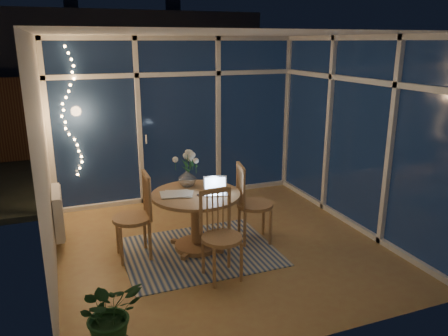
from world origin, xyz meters
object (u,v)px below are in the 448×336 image
Objects in this scene: dining_table at (196,221)px; potted_plant at (111,319)px; chair_right at (255,203)px; flower_vase at (187,178)px; chair_front at (222,236)px; laptop at (216,186)px; chair_left at (132,216)px.

dining_table is 1.43× the size of potted_plant.
chair_right reaches higher than flower_vase.
dining_table is at bearing 53.15° from potted_plant.
dining_table is at bearing 97.07° from chair_right.
chair_right reaches higher than dining_table.
flower_vase is at bearing 90.21° from chair_front.
chair_front is 0.76m from laptop.
laptop is at bearing 71.88° from chair_front.
dining_table is at bearing 90.06° from chair_front.
chair_right is 1.05× the size of chair_front.
potted_plant is (-1.25, -1.66, 0.01)m from dining_table.
laptop is (0.22, -0.11, 0.48)m from dining_table.
flower_vase is (-0.07, 1.06, 0.34)m from chair_front.
flower_vase is (-0.24, 0.40, -0.00)m from laptop.
potted_plant is at bearing -14.94° from chair_left.
chair_front is at bearing -86.62° from dining_table.
potted_plant is at bearing -118.62° from laptop.
dining_table is 0.56m from flower_vase.
chair_right is 5.03× the size of flower_vase.
chair_front reaches higher than laptop.
dining_table is at bearing -86.06° from flower_vase.
flower_vase is (-0.02, 0.29, 0.48)m from dining_table.
chair_left reaches higher than chair_front.
chair_right is at bearing -3.60° from dining_table.
potted_plant is at bearing -126.85° from dining_table.
chair_front is (0.05, -0.77, 0.13)m from dining_table.
flower_vase is at bearing 93.94° from dining_table.
laptop is 0.47m from flower_vase.
chair_left reaches higher than flower_vase.
flower_vase is (0.75, 0.23, 0.32)m from chair_left.
chair_front is (0.82, -0.84, -0.03)m from chair_left.
chair_front reaches higher than flower_vase.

